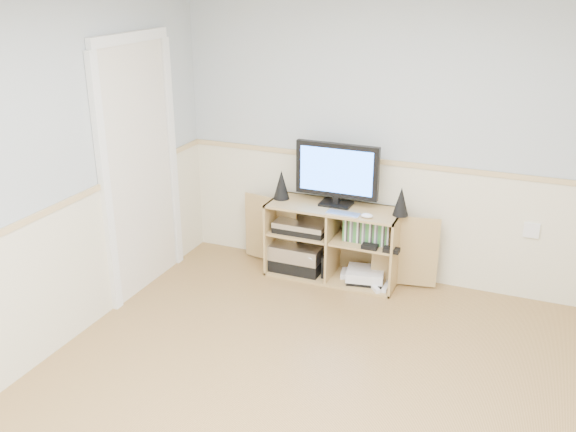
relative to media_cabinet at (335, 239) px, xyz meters
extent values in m
cube|color=#A8B1B6|center=(-1.45, -2.06, 0.92)|extent=(0.02, 4.50, 2.50)
cube|color=#A8B1B6|center=(0.56, 0.20, 0.92)|extent=(4.00, 0.02, 2.50)
cube|color=beige|center=(0.56, 0.18, 0.17)|extent=(4.00, 0.01, 1.00)
cube|color=tan|center=(0.56, 0.18, 0.69)|extent=(4.00, 0.02, 0.04)
cube|color=silver|center=(-1.42, -0.76, 0.67)|extent=(0.03, 0.82, 2.00)
cube|color=tan|center=(0.00, -0.05, -0.32)|extent=(1.13, 0.42, 0.02)
cube|color=tan|center=(0.00, -0.05, 0.31)|extent=(1.13, 0.42, 0.02)
cube|color=tan|center=(-0.56, -0.05, -0.01)|extent=(0.02, 0.42, 0.65)
cube|color=tan|center=(0.56, -0.05, -0.01)|extent=(0.02, 0.42, 0.65)
cube|color=tan|center=(0.00, 0.15, -0.01)|extent=(1.13, 0.02, 0.65)
cube|color=tan|center=(0.00, -0.05, -0.01)|extent=(0.02, 0.40, 0.61)
cube|color=tan|center=(-0.28, -0.05, 0.05)|extent=(0.54, 0.38, 0.02)
cube|color=tan|center=(0.28, -0.05, 0.05)|extent=(0.54, 0.38, 0.02)
cube|color=tan|center=(-0.61, 0.00, -0.01)|extent=(0.54, 0.11, 0.61)
cube|color=tan|center=(0.61, 0.00, -0.01)|extent=(0.54, 0.11, 0.61)
cube|color=black|center=(0.00, 0.00, 0.33)|extent=(0.27, 0.18, 0.02)
cube|color=black|center=(0.00, 0.00, 0.37)|extent=(0.05, 0.04, 0.06)
cube|color=black|center=(0.00, 0.00, 0.63)|extent=(0.71, 0.05, 0.46)
cube|color=blue|center=(0.00, -0.03, 0.63)|extent=(0.63, 0.01, 0.37)
cone|color=black|center=(-0.49, -0.03, 0.45)|extent=(0.14, 0.14, 0.26)
cone|color=black|center=(0.56, -0.03, 0.44)|extent=(0.13, 0.13, 0.24)
cube|color=silver|center=(0.13, -0.19, 0.32)|extent=(0.28, 0.12, 0.01)
ellipsoid|color=white|center=(0.32, -0.19, 0.34)|extent=(0.10, 0.07, 0.04)
cube|color=black|center=(-0.32, -0.05, -0.26)|extent=(0.45, 0.34, 0.11)
cube|color=silver|center=(-0.32, -0.05, -0.14)|extent=(0.45, 0.34, 0.13)
cube|color=black|center=(-0.28, -0.05, 0.08)|extent=(0.45, 0.32, 0.05)
cube|color=silver|center=(-0.28, -0.05, 0.13)|extent=(0.45, 0.32, 0.05)
cube|color=black|center=(-0.04, -0.10, -0.21)|extent=(0.04, 0.14, 0.20)
cube|color=white|center=(0.18, -0.02, -0.29)|extent=(0.24, 0.20, 0.05)
cube|color=black|center=(0.30, -0.07, -0.30)|extent=(0.34, 0.29, 0.03)
cube|color=white|center=(0.30, -0.07, -0.24)|extent=(0.35, 0.31, 0.08)
cube|color=white|center=(0.50, -0.15, -0.30)|extent=(0.04, 0.14, 0.03)
cube|color=white|center=(0.48, 0.01, -0.30)|extent=(0.09, 0.15, 0.03)
cube|color=#3F8C3F|center=(0.30, -0.07, 0.15)|extent=(0.39, 0.13, 0.19)
cube|color=white|center=(1.56, 0.17, 0.27)|extent=(0.12, 0.03, 0.12)
camera|label=1|loc=(1.57, -4.86, 2.20)|focal=40.00mm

